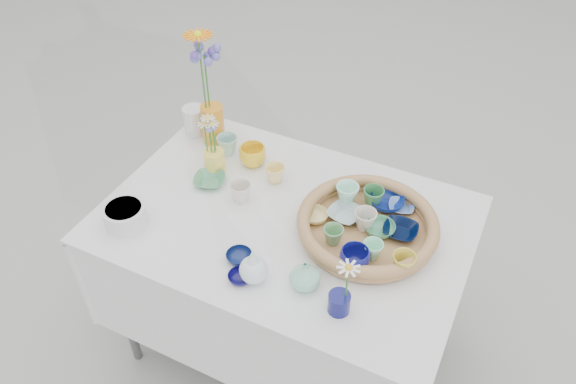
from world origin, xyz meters
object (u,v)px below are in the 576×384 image
at_px(display_table, 286,342).
at_px(bud_vase_seafoam, 305,275).
at_px(wicker_tray, 367,226).
at_px(tall_vase_yellow, 213,125).

bearing_deg(display_table, bud_vase_seafoam, -52.53).
bearing_deg(wicker_tray, bud_vase_seafoam, -108.01).
xyz_separation_m(wicker_tray, bud_vase_seafoam, (-0.09, -0.29, 0.01)).
bearing_deg(bud_vase_seafoam, display_table, 127.47).
relative_size(bud_vase_seafoam, tall_vase_yellow, 0.59).
bearing_deg(wicker_tray, display_table, -169.88).
bearing_deg(tall_vase_yellow, wicker_tray, -16.83).
relative_size(wicker_tray, bud_vase_seafoam, 4.77).
bearing_deg(bud_vase_seafoam, tall_vase_yellow, 141.28).
height_order(display_table, wicker_tray, wicker_tray).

